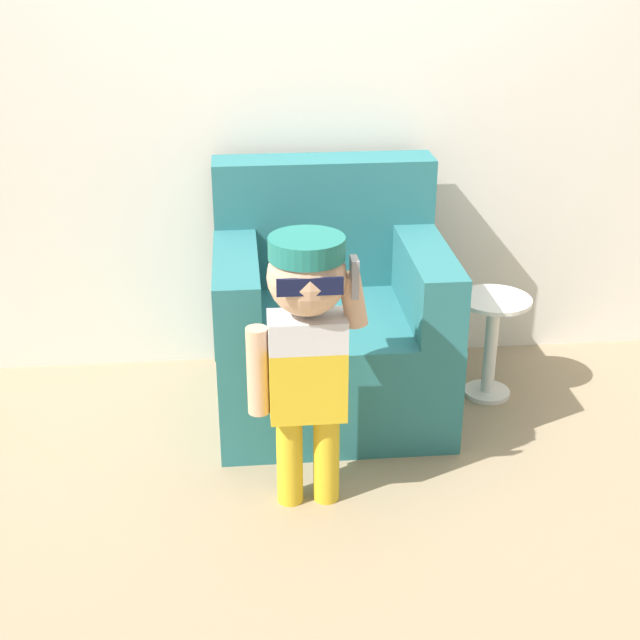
% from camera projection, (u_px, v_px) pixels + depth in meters
% --- Properties ---
extents(ground_plane, '(10.00, 10.00, 0.00)m').
position_uv_depth(ground_plane, '(331.00, 410.00, 3.81)').
color(ground_plane, '#998466').
extents(wall_back, '(10.00, 0.05, 2.60)m').
position_uv_depth(wall_back, '(319.00, 78.00, 3.77)').
color(wall_back, silver).
rests_on(wall_back, ground_plane).
extents(armchair, '(0.93, 0.85, 1.00)m').
position_uv_depth(armchair, '(329.00, 323.00, 3.73)').
color(armchair, '#286B70').
rests_on(armchair, ground_plane).
extents(person_child, '(0.41, 0.31, 1.00)m').
position_uv_depth(person_child, '(306.00, 332.00, 2.95)').
color(person_child, gold).
rests_on(person_child, ground_plane).
extents(side_table, '(0.31, 0.31, 0.46)m').
position_uv_depth(side_table, '(492.00, 337.00, 3.82)').
color(side_table, white).
rests_on(side_table, ground_plane).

